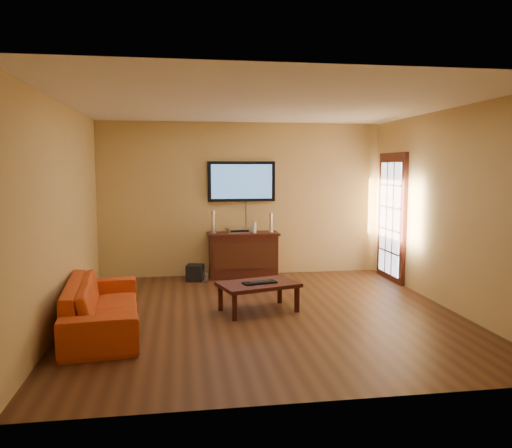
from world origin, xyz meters
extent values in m
plane|color=#3A2010|center=(0.00, 0.00, 0.00)|extent=(5.00, 5.00, 0.00)
plane|color=tan|center=(0.00, 2.50, 1.35)|extent=(5.00, 0.00, 5.00)
plane|color=tan|center=(-2.50, 0.00, 1.35)|extent=(0.00, 5.00, 5.00)
plane|color=tan|center=(2.50, 0.00, 1.35)|extent=(0.00, 5.00, 5.00)
plane|color=white|center=(0.00, 0.00, 2.70)|extent=(5.00, 5.00, 0.00)
cube|color=black|center=(2.46, 1.70, 1.05)|extent=(0.06, 1.02, 2.22)
cube|color=white|center=(2.42, 1.70, 1.05)|extent=(0.01, 0.79, 1.89)
cube|color=black|center=(-0.02, 2.26, 0.37)|extent=(1.17, 0.44, 0.74)
cube|color=black|center=(-0.02, 2.04, 0.41)|extent=(1.08, 0.02, 0.45)
cube|color=black|center=(-0.02, 2.26, 0.76)|extent=(1.24, 0.47, 0.04)
cube|color=black|center=(-0.02, 2.46, 1.67)|extent=(1.19, 0.07, 0.70)
cube|color=#4778B8|center=(-0.02, 2.42, 1.67)|extent=(1.07, 0.01, 0.60)
cube|color=black|center=(-0.08, 0.14, 0.36)|extent=(1.15, 0.87, 0.05)
cube|color=black|center=(-0.44, -0.22, 0.17)|extent=(0.06, 0.06, 0.34)
cube|color=black|center=(0.42, 0.03, 0.17)|extent=(0.06, 0.06, 0.34)
cube|color=black|center=(-0.58, 0.25, 0.17)|extent=(0.06, 0.06, 0.34)
cube|color=black|center=(0.28, 0.50, 0.17)|extent=(0.06, 0.06, 0.34)
imported|color=#BA4014|center=(-2.01, -0.35, 0.40)|extent=(0.80, 2.09, 0.80)
cylinder|color=silver|center=(-0.54, 2.24, 0.79)|extent=(0.11, 0.11, 0.02)
cylinder|color=silver|center=(-0.54, 2.24, 0.99)|extent=(0.06, 0.06, 0.37)
cylinder|color=silver|center=(0.48, 2.27, 0.79)|extent=(0.09, 0.09, 0.01)
cylinder|color=silver|center=(0.48, 2.27, 0.96)|extent=(0.05, 0.05, 0.32)
cube|color=silver|center=(-0.11, 2.27, 0.83)|extent=(0.42, 0.32, 0.09)
cube|color=white|center=(0.17, 2.24, 0.88)|extent=(0.07, 0.15, 0.20)
cube|color=black|center=(-0.86, 2.10, 0.14)|extent=(0.33, 0.33, 0.27)
cylinder|color=white|center=(-0.69, 1.92, 0.09)|extent=(0.07, 0.07, 0.19)
sphere|color=white|center=(-0.69, 1.92, 0.20)|extent=(0.04, 0.04, 0.04)
cube|color=black|center=(-0.06, 0.10, 0.40)|extent=(0.47, 0.27, 0.02)
cube|color=black|center=(-0.06, 0.10, 0.41)|extent=(0.31, 0.19, 0.01)
camera|label=1|loc=(-1.08, -6.28, 1.91)|focal=35.00mm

